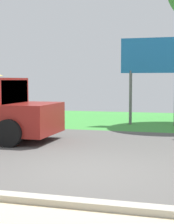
{
  "coord_description": "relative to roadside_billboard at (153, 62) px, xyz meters",
  "views": [
    {
      "loc": [
        2.01,
        -6.98,
        1.81
      ],
      "look_at": [
        -0.22,
        1.0,
        1.1
      ],
      "focal_mm": 59.7,
      "sensor_mm": 36.0,
      "label": 1
    }
  ],
  "objects": [
    {
      "name": "ground_plane",
      "position": [
        -0.52,
        -5.23,
        -2.6
      ],
      "size": [
        40.0,
        22.0,
        0.2
      ],
      "color": "#565451"
    },
    {
      "name": "roadside_billboard",
      "position": [
        0.0,
        0.0,
        0.0
      ],
      "size": [
        2.6,
        0.12,
        3.5
      ],
      "color": "slate",
      "rests_on": "ground_plane"
    }
  ]
}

